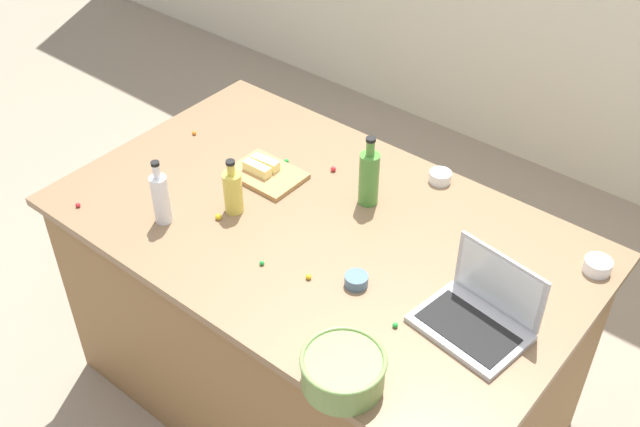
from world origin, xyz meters
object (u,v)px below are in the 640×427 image
Objects in this scene: ramekin_medium at (356,280)px; ramekin_wide at (598,266)px; bottle_vinegar at (161,198)px; cutting_board at (267,174)px; bottle_olive at (369,177)px; mixing_bowl_large at (343,370)px; bottle_oil at (233,191)px; butter_stick_left at (257,169)px; butter_stick_right at (265,163)px; ramekin_small at (440,177)px; laptop at (480,313)px.

ramekin_medium is 0.76m from ramekin_wide.
cutting_board is at bearing 76.27° from bottle_vinegar.
cutting_board is at bearing -163.03° from bottle_olive.
mixing_bowl_large is at bearing -58.32° from ramekin_medium.
bottle_oil is at bearing 52.52° from bottle_vinegar.
butter_stick_right is (-0.00, 0.04, 0.00)m from butter_stick_left.
butter_stick_right is (-0.03, 0.02, 0.03)m from cutting_board.
laptop is at bearing -48.63° from ramekin_small.
mixing_bowl_large is 1.12× the size of bottle_oil.
ramekin_wide is at bearing 68.09° from laptop.
butter_stick_left is (-0.07, 0.19, -0.05)m from bottle_oil.
ramekin_wide is at bearing 24.69° from bottle_oil.
ramekin_medium is (0.59, -0.24, 0.01)m from cutting_board.
butter_stick_left is at bearing -165.13° from ramekin_wide.
mixing_bowl_large is 2.12× the size of butter_stick_right.
butter_stick_left is (-0.03, -0.02, 0.03)m from cutting_board.
bottle_oil reaches higher than ramekin_wide.
laptop reaches higher than ramekin_wide.
butter_stick_left is (-0.40, -0.14, -0.07)m from bottle_olive.
bottle_olive is at bearing 121.60° from ramekin_medium.
ramekin_wide is (0.35, 0.85, -0.03)m from mixing_bowl_large.
butter_stick_left is 0.05m from butter_stick_right.
ramekin_small is 0.64m from ramekin_wide.
ramekin_medium is at bearing -136.03° from ramekin_wide.
bottle_oil is 1.88× the size of butter_stick_left.
laptop is 0.45m from mixing_bowl_large.
laptop is 4.23× the size of ramekin_small.
ramekin_medium is at bearing -23.04° from butter_stick_right.
laptop is 3.06× the size of butter_stick_right.
butter_stick_right reaches higher than cutting_board.
bottle_olive is 0.79m from ramekin_wide.
laptop is at bearing 67.53° from mixing_bowl_large.
cutting_board is 0.04m from butter_stick_right.
butter_stick_right is 1.27× the size of ramekin_wide.
cutting_board is 3.57× the size of ramekin_medium.
bottle_oil is 0.24m from bottle_vinegar.
bottle_oil is (-0.92, -0.07, 0.04)m from laptop.
butter_stick_right reaches higher than ramekin_medium.
bottle_vinegar is 2.80× the size of ramekin_wide.
bottle_olive is 3.07× the size of ramekin_wide.
ramekin_wide is at bearing 12.71° from bottle_olive.
bottle_oil reaches higher than cutting_board.
butter_stick_right is (0.07, 0.43, -0.06)m from bottle_vinegar.
cutting_board is at bearing -165.88° from ramekin_wide.
cutting_board is at bearing 144.56° from mixing_bowl_large.
butter_stick_left is (0.07, 0.38, -0.06)m from bottle_vinegar.
cutting_board is (0.10, 0.41, -0.09)m from bottle_vinegar.
ramekin_wide is (1.09, 0.50, -0.06)m from bottle_oil.
ramekin_wide is at bearing 67.82° from mixing_bowl_large.
butter_stick_left is at bearing -161.10° from bottle_olive.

